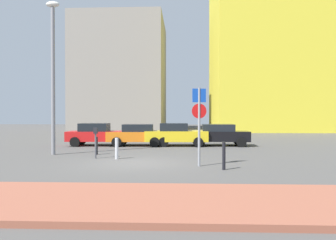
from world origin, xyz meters
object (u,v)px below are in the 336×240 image
at_px(parked_car_yellow, 176,134).
at_px(parking_sign_post, 199,117).
at_px(street_lamp, 53,66).
at_px(traffic_bollard_near, 96,146).
at_px(parked_car_black, 219,134).
at_px(parking_meter, 96,139).
at_px(parked_car_red, 99,134).
at_px(traffic_bollard_far, 117,148).
at_px(parked_car_orange, 140,135).
at_px(traffic_bollard_mid, 224,156).

distance_m(parked_car_yellow, parking_sign_post, 8.82).
distance_m(street_lamp, traffic_bollard_near, 4.72).
relative_size(parked_car_black, parking_meter, 2.71).
bearing_deg(street_lamp, parked_car_red, 78.53).
bearing_deg(parked_car_red, traffic_bollard_far, -68.71).
xyz_separation_m(parked_car_orange, parking_meter, (-1.29, -6.54, 0.19)).
bearing_deg(street_lamp, parking_meter, -27.76).
height_order(parked_car_yellow, traffic_bollard_mid, parked_car_yellow).
relative_size(street_lamp, traffic_bollard_mid, 7.51).
bearing_deg(street_lamp, parked_car_black, 30.34).
bearing_deg(traffic_bollard_far, parked_car_black, 51.14).
bearing_deg(parked_car_yellow, parked_car_red, -179.93).
height_order(parked_car_yellow, parking_meter, parked_car_yellow).
bearing_deg(traffic_bollard_far, parking_sign_post, -27.82).
xyz_separation_m(parked_car_yellow, traffic_bollard_mid, (2.01, -9.51, -0.25)).
distance_m(parked_car_red, parking_meter, 6.71).
xyz_separation_m(parked_car_orange, traffic_bollard_mid, (4.41, -9.52, -0.22)).
relative_size(parked_car_orange, parking_sign_post, 1.45).
xyz_separation_m(parked_car_red, traffic_bollard_mid, (7.25, -9.51, -0.24)).
bearing_deg(street_lamp, traffic_bollard_mid, -27.69).
distance_m(parked_car_black, traffic_bollard_mid, 9.79).
bearing_deg(parking_sign_post, parked_car_red, 126.30).
height_order(parking_sign_post, street_lamp, street_lamp).
distance_m(traffic_bollard_mid, traffic_bollard_far, 5.44).
bearing_deg(traffic_bollard_near, parking_meter, -76.28).
xyz_separation_m(parked_car_yellow, parking_meter, (-3.69, -6.53, 0.16)).
bearing_deg(traffic_bollard_near, parked_car_yellow, 50.99).
xyz_separation_m(traffic_bollard_near, traffic_bollard_mid, (6.07, -4.51, 0.07)).
height_order(parked_car_red, street_lamp, street_lamp).
bearing_deg(parked_car_red, parking_meter, -76.59).
bearing_deg(street_lamp, parking_sign_post, -25.32).
height_order(parked_car_orange, traffic_bollard_mid, parked_car_orange).
xyz_separation_m(parking_sign_post, traffic_bollard_near, (-5.18, 3.66, -1.53)).
bearing_deg(parked_car_orange, parked_car_red, -179.66).
height_order(parked_car_red, traffic_bollard_mid, parked_car_red).
bearing_deg(parked_car_yellow, parked_car_orange, 179.76).
relative_size(parked_car_red, parking_sign_post, 1.39).
relative_size(parked_car_red, traffic_bollard_near, 4.76).
xyz_separation_m(parked_car_red, parked_car_black, (8.17, 0.24, -0.00)).
bearing_deg(parked_car_yellow, parked_car_black, 4.56).
bearing_deg(traffic_bollard_mid, parked_car_yellow, 101.92).
relative_size(traffic_bollard_near, traffic_bollard_mid, 0.87).
relative_size(parking_meter, traffic_bollard_mid, 1.38).
relative_size(parking_sign_post, traffic_bollard_near, 3.42).
relative_size(parked_car_yellow, street_lamp, 0.53).
distance_m(parked_car_black, parking_meter, 9.47).
height_order(parked_car_red, parking_meter, parked_car_red).
relative_size(parked_car_red, traffic_bollard_mid, 4.14).
bearing_deg(parked_car_black, parking_sign_post, -101.51).
relative_size(parked_car_black, street_lamp, 0.50).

